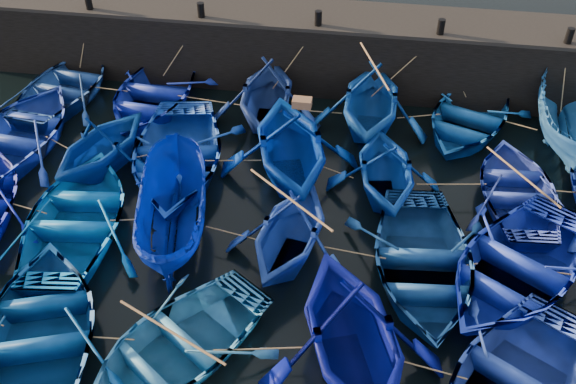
# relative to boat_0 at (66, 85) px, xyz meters

# --- Properties ---
(ground) EXTENTS (120.00, 120.00, 0.00)m
(ground) POSITION_rel_boat_0_xyz_m (8.61, -7.88, -0.52)
(ground) COLOR black
(ground) RESTS_ON ground
(quay_wall) EXTENTS (26.00, 2.50, 2.50)m
(quay_wall) POSITION_rel_boat_0_xyz_m (8.61, 2.62, 0.73)
(quay_wall) COLOR black
(quay_wall) RESTS_ON ground
(quay_top) EXTENTS (26.00, 2.50, 0.12)m
(quay_top) POSITION_rel_boat_0_xyz_m (8.61, 2.62, 2.04)
(quay_top) COLOR black
(quay_top) RESTS_ON quay_wall
(bollard_0) EXTENTS (0.24, 0.24, 0.50)m
(bollard_0) POSITION_rel_boat_0_xyz_m (0.61, 1.72, 2.35)
(bollard_0) COLOR black
(bollard_0) RESTS_ON quay_top
(bollard_1) EXTENTS (0.24, 0.24, 0.50)m
(bollard_1) POSITION_rel_boat_0_xyz_m (4.61, 1.72, 2.35)
(bollard_1) COLOR black
(bollard_1) RESTS_ON quay_top
(bollard_2) EXTENTS (0.24, 0.24, 0.50)m
(bollard_2) POSITION_rel_boat_0_xyz_m (8.61, 1.72, 2.35)
(bollard_2) COLOR black
(bollard_2) RESTS_ON quay_top
(bollard_3) EXTENTS (0.24, 0.24, 0.50)m
(bollard_3) POSITION_rel_boat_0_xyz_m (12.61, 1.72, 2.35)
(bollard_3) COLOR black
(bollard_3) RESTS_ON quay_top
(bollard_4) EXTENTS (0.24, 0.24, 0.50)m
(bollard_4) POSITION_rel_boat_0_xyz_m (16.61, 1.72, 2.35)
(bollard_4) COLOR black
(bollard_4) RESTS_ON quay_top
(boat_0) EXTENTS (4.23, 5.45, 1.04)m
(boat_0) POSITION_rel_boat_0_xyz_m (0.00, 0.00, 0.00)
(boat_0) COLOR navy
(boat_0) RESTS_ON ground
(boat_1) EXTENTS (4.14, 5.54, 1.10)m
(boat_1) POSITION_rel_boat_0_xyz_m (3.18, -0.10, 0.03)
(boat_1) COLOR #12259E
(boat_1) RESTS_ON ground
(boat_2) EXTENTS (3.92, 4.47, 2.24)m
(boat_2) POSITION_rel_boat_0_xyz_m (7.20, -0.33, 0.60)
(boat_2) COLOR navy
(boat_2) RESTS_ON ground
(boat_3) EXTENTS (3.95, 4.56, 2.37)m
(boat_3) POSITION_rel_boat_0_xyz_m (10.61, -0.30, 0.67)
(boat_3) COLOR #0D459A
(boat_3) RESTS_ON ground
(boat_4) EXTENTS (5.04, 5.87, 1.03)m
(boat_4) POSITION_rel_boat_0_xyz_m (13.80, 0.16, -0.01)
(boat_4) COLOR #0E4A8E
(boat_4) RESTS_ON ground
(boat_5) EXTENTS (2.40, 5.44, 2.05)m
(boat_5) POSITION_rel_boat_0_xyz_m (16.84, -0.28, 0.51)
(boat_5) COLOR #2464A6
(boat_5) RESTS_ON ground
(boat_6) EXTENTS (4.36, 5.79, 1.14)m
(boat_6) POSITION_rel_boat_0_xyz_m (-0.23, -3.06, 0.05)
(boat_6) COLOR navy
(boat_6) RESTS_ON ground
(boat_7) EXTENTS (4.35, 4.66, 1.98)m
(boat_7) POSITION_rel_boat_0_xyz_m (2.83, -3.70, 0.47)
(boat_7) COLOR navy
(boat_7) RESTS_ON ground
(boat_8) EXTENTS (5.06, 6.38, 1.19)m
(boat_8) POSITION_rel_boat_0_xyz_m (5.01, -3.48, 0.07)
(boat_8) COLOR #0F3CA1
(boat_8) RESTS_ON ground
(boat_9) EXTENTS (5.46, 5.91, 2.57)m
(boat_9) POSITION_rel_boat_0_xyz_m (8.47, -3.20, 0.77)
(boat_9) COLOR #002B90
(boat_9) RESTS_ON ground
(boat_10) EXTENTS (3.93, 4.37, 2.04)m
(boat_10) POSITION_rel_boat_0_xyz_m (11.26, -3.60, 0.50)
(boat_10) COLOR #073892
(boat_10) RESTS_ON ground
(boat_11) EXTENTS (3.61, 4.79, 0.94)m
(boat_11) POSITION_rel_boat_0_xyz_m (15.03, -3.29, -0.05)
(boat_11) COLOR navy
(boat_11) RESTS_ON ground
(boat_14) EXTENTS (4.50, 5.83, 1.12)m
(boat_14) POSITION_rel_boat_0_xyz_m (3.16, -6.42, 0.04)
(boat_14) COLOR #0457AF
(boat_14) RESTS_ON ground
(boat_15) EXTENTS (2.74, 5.06, 1.85)m
(boat_15) POSITION_rel_boat_0_xyz_m (5.76, -6.24, 0.41)
(boat_15) COLOR #001885
(boat_15) RESTS_ON ground
(boat_16) EXTENTS (4.00, 4.42, 2.04)m
(boat_16) POSITION_rel_boat_0_xyz_m (8.95, -6.51, 0.50)
(boat_16) COLOR #193CAB
(boat_16) RESTS_ON ground
(boat_17) EXTENTS (4.32, 5.66, 1.10)m
(boat_17) POSITION_rel_boat_0_xyz_m (12.31, -6.67, 0.03)
(boat_17) COLOR navy
(boat_17) RESTS_ON ground
(boat_18) EXTENTS (6.33, 6.82, 1.15)m
(boat_18) POSITION_rel_boat_0_xyz_m (14.58, -6.48, 0.06)
(boat_18) COLOR #1229B3
(boat_18) RESTS_ON ground
(boat_21) EXTENTS (5.44, 6.39, 1.12)m
(boat_21) POSITION_rel_boat_0_xyz_m (3.86, -10.12, 0.04)
(boat_21) COLOR navy
(boat_21) RESTS_ON ground
(boat_22) EXTENTS (5.58, 5.91, 1.00)m
(boat_22) POSITION_rel_boat_0_xyz_m (6.91, -10.02, -0.02)
(boat_22) COLOR #276FAC
(boat_22) RESTS_ON ground
(boat_23) EXTENTS (5.51, 5.89, 2.50)m
(boat_23) POSITION_rel_boat_0_xyz_m (10.76, -9.62, 0.73)
(boat_23) COLOR #000772
(boat_23) RESTS_ON ground
(wooden_crate) EXTENTS (0.53, 0.35, 0.24)m
(wooden_crate) POSITION_rel_boat_0_xyz_m (8.77, -3.20, 2.17)
(wooden_crate) COLOR brown
(wooden_crate) RESTS_ON boat_9
(mooring_ropes) EXTENTS (16.93, 11.78, 2.10)m
(mooring_ropes) POSITION_rel_boat_0_xyz_m (8.61, -2.95, 0.37)
(mooring_ropes) COLOR tan
(mooring_ropes) RESTS_ON ground
(loose_oars) EXTENTS (10.38, 11.81, 1.49)m
(loose_oars) POSITION_rel_boat_0_xyz_m (10.37, -5.03, 1.10)
(loose_oars) COLOR #99724C
(loose_oars) RESTS_ON ground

